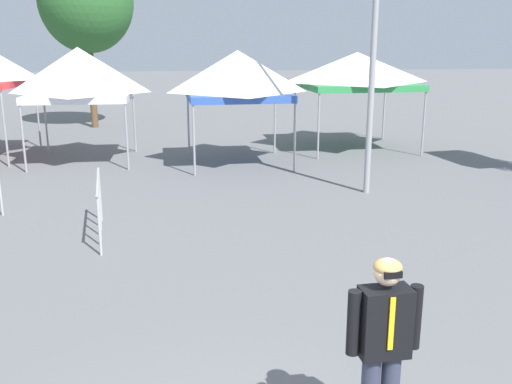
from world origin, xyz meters
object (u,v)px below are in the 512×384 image
canopy_tent_far_left (79,74)px  tree_behind_tents_center (86,1)px  canopy_tent_behind_center (238,75)px  crowd_barrier_by_lift (99,197)px  canopy_tent_far_right (357,70)px  person_foreground (383,342)px

canopy_tent_far_left → tree_behind_tents_center: (-0.67, 7.21, 2.48)m
canopy_tent_behind_center → crowd_barrier_by_lift: 7.14m
canopy_tent_behind_center → canopy_tent_far_left: bearing=168.0°
canopy_tent_far_right → tree_behind_tents_center: (-9.32, 6.17, 2.49)m
person_foreground → canopy_tent_far_right: bearing=73.3°
crowd_barrier_by_lift → canopy_tent_far_right: bearing=47.9°
canopy_tent_behind_center → canopy_tent_far_right: (4.14, 2.00, 0.01)m
canopy_tent_far_right → tree_behind_tents_center: bearing=146.5°
canopy_tent_far_right → crowd_barrier_by_lift: canopy_tent_far_right is taller
canopy_tent_far_left → canopy_tent_far_right: canopy_tent_far_left is taller
person_foreground → crowd_barrier_by_lift: size_ratio=0.85×
tree_behind_tents_center → canopy_tent_far_right: bearing=-33.5°
tree_behind_tents_center → crowd_barrier_by_lift: tree_behind_tents_center is taller
person_foreground → tree_behind_tents_center: tree_behind_tents_center is taller
canopy_tent_far_left → person_foreground: 13.98m
person_foreground → tree_behind_tents_center: size_ratio=0.25×
canopy_tent_behind_center → crowd_barrier_by_lift: bearing=-117.7°
canopy_tent_far_right → person_foreground: bearing=-106.7°
canopy_tent_far_left → tree_behind_tents_center: size_ratio=0.47×
person_foreground → canopy_tent_far_left: bearing=108.4°
canopy_tent_far_left → canopy_tent_far_right: size_ratio=0.93×
canopy_tent_behind_center → tree_behind_tents_center: 9.99m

